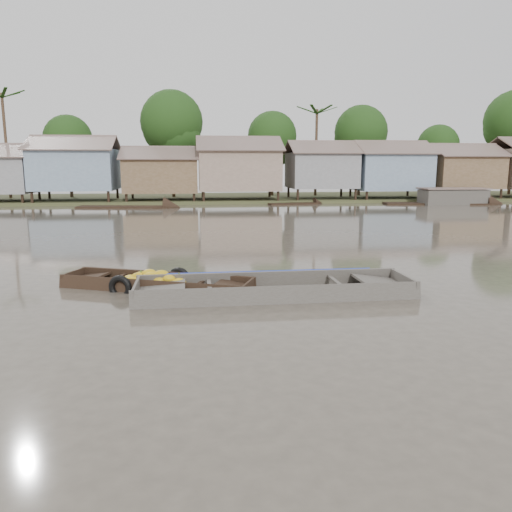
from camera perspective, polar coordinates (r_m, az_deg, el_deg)
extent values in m
plane|color=#494238|center=(12.62, -1.76, -4.00)|extent=(120.00, 120.00, 0.00)
cube|color=#384723|center=(45.29, -5.55, 6.47)|extent=(120.00, 12.00, 0.50)
cube|color=brown|center=(45.66, -27.13, 10.63)|extent=(5.90, 2.79, 1.19)
cube|color=#768BA3|center=(42.73, -19.90, 9.28)|extent=(6.20, 5.20, 3.20)
cube|color=brown|center=(41.38, -20.52, 12.07)|extent=(6.60, 3.02, 1.28)
cube|color=brown|center=(44.12, -19.66, 11.98)|extent=(6.60, 3.02, 1.28)
cube|color=brown|center=(41.77, -10.76, 9.02)|extent=(5.80, 4.60, 2.70)
cube|color=brown|center=(40.53, -10.96, 11.52)|extent=(6.20, 2.67, 1.14)
cube|color=brown|center=(43.01, -10.73, 11.45)|extent=(6.20, 2.67, 1.14)
cube|color=gray|center=(41.83, -2.01, 9.81)|extent=(6.50, 5.30, 3.30)
cube|color=brown|center=(40.43, -1.85, 12.76)|extent=(6.90, 3.08, 1.31)
cube|color=brown|center=(43.28, -2.20, 12.61)|extent=(6.90, 3.08, 1.31)
cube|color=gray|center=(43.00, 7.46, 9.68)|extent=(5.40, 4.70, 2.90)
cube|color=brown|center=(41.79, 7.96, 12.25)|extent=(5.80, 2.73, 1.17)
cube|color=brown|center=(44.25, 7.10, 12.17)|extent=(5.80, 2.73, 1.17)
cube|color=#768BA3|center=(44.85, 15.00, 9.32)|extent=(6.00, 5.00, 3.10)
cube|color=brown|center=(43.62, 15.80, 11.89)|extent=(6.40, 2.90, 1.24)
cube|color=brown|center=(46.13, 14.49, 11.85)|extent=(6.40, 2.90, 1.24)
cube|color=brown|center=(47.64, 22.37, 8.88)|extent=(5.70, 4.90, 2.80)
cube|color=brown|center=(46.50, 23.33, 11.08)|extent=(6.10, 2.85, 1.21)
cube|color=brown|center=(48.81, 21.76, 11.12)|extent=(6.10, 2.85, 1.21)
cylinder|color=#473323|center=(47.45, -20.46, 9.01)|extent=(0.28, 0.28, 4.90)
sphere|color=#133510|center=(47.49, -20.68, 12.38)|extent=(4.20, 4.20, 4.20)
cylinder|color=#473323|center=(45.21, -9.48, 10.36)|extent=(0.28, 0.28, 6.30)
sphere|color=#133510|center=(45.35, -9.63, 14.91)|extent=(5.40, 5.40, 5.40)
cylinder|color=#473323|center=(46.71, 1.85, 9.85)|extent=(0.28, 0.28, 5.25)
sphere|color=#133510|center=(46.78, 1.87, 13.53)|extent=(4.50, 4.50, 4.50)
cylinder|color=#473323|center=(47.62, 11.74, 9.87)|extent=(0.28, 0.28, 5.60)
sphere|color=#133510|center=(47.71, 11.89, 13.71)|extent=(4.80, 4.80, 4.80)
cylinder|color=#473323|center=(51.63, 19.91, 8.92)|extent=(0.28, 0.28, 4.55)
sphere|color=#133510|center=(51.65, 20.10, 11.79)|extent=(3.90, 3.90, 3.90)
cylinder|color=#473323|center=(54.27, 27.17, 9.55)|extent=(0.28, 0.28, 6.65)
cylinder|color=#473323|center=(48.38, -26.63, 11.01)|extent=(0.24, 0.24, 9.00)
cylinder|color=#473323|center=(47.00, 6.88, 11.47)|extent=(0.24, 0.24, 8.00)
cube|color=black|center=(13.12, -11.21, -3.99)|extent=(4.88, 2.67, 0.08)
cube|color=black|center=(13.54, -10.26, -2.68)|extent=(4.68, 1.97, 0.46)
cube|color=black|center=(12.62, -12.30, -3.73)|extent=(4.68, 1.97, 0.46)
cube|color=black|center=(12.22, -0.88, -3.95)|extent=(0.46, 1.03, 0.44)
cube|color=black|center=(12.33, -2.78, -3.57)|extent=(1.13, 1.18, 0.18)
cube|color=black|center=(14.30, -20.08, -2.46)|extent=(0.46, 1.03, 0.44)
cube|color=black|center=(14.05, -18.67, -2.36)|extent=(1.13, 1.18, 0.18)
cube|color=black|center=(13.60, -15.68, -2.45)|extent=(0.48, 1.00, 0.05)
cube|color=black|center=(12.59, -6.47, -3.15)|extent=(0.48, 1.00, 0.05)
ellipsoid|color=gold|center=(12.73, -9.91, -2.56)|extent=(0.37, 0.32, 0.19)
ellipsoid|color=gold|center=(13.16, -12.10, -1.97)|extent=(0.45, 0.38, 0.23)
ellipsoid|color=gold|center=(13.06, -12.15, -2.40)|extent=(0.44, 0.38, 0.23)
ellipsoid|color=gold|center=(12.45, -8.37, -3.63)|extent=(0.39, 0.34, 0.20)
ellipsoid|color=gold|center=(12.93, -8.08, -2.77)|extent=(0.46, 0.40, 0.24)
ellipsoid|color=gold|center=(13.28, -12.93, -2.25)|extent=(0.47, 0.40, 0.25)
ellipsoid|color=gold|center=(13.21, -14.14, -2.80)|extent=(0.47, 0.40, 0.25)
ellipsoid|color=gold|center=(13.24, -9.62, -2.62)|extent=(0.39, 0.34, 0.20)
ellipsoid|color=gold|center=(13.34, -13.35, -2.30)|extent=(0.40, 0.35, 0.21)
ellipsoid|color=gold|center=(12.77, -11.49, -3.28)|extent=(0.38, 0.33, 0.20)
ellipsoid|color=gold|center=(13.30, -11.37, -2.43)|extent=(0.38, 0.33, 0.20)
ellipsoid|color=gold|center=(12.66, -8.80, -3.01)|extent=(0.43, 0.37, 0.23)
ellipsoid|color=gold|center=(13.18, -14.82, -3.26)|extent=(0.38, 0.32, 0.20)
ellipsoid|color=gold|center=(12.94, -11.87, -2.30)|extent=(0.45, 0.38, 0.23)
ellipsoid|color=gold|center=(13.11, -14.05, -3.12)|extent=(0.46, 0.39, 0.24)
ellipsoid|color=gold|center=(13.37, -11.75, -2.21)|extent=(0.37, 0.32, 0.19)
ellipsoid|color=gold|center=(13.16, -13.84, -2.81)|extent=(0.42, 0.36, 0.22)
ellipsoid|color=gold|center=(13.22, -11.84, -2.32)|extent=(0.42, 0.36, 0.22)
ellipsoid|color=gold|center=(12.98, -12.95, -2.71)|extent=(0.36, 0.31, 0.19)
ellipsoid|color=gold|center=(13.08, -11.02, -2.08)|extent=(0.36, 0.31, 0.19)
ellipsoid|color=gold|center=(13.04, -8.55, -2.85)|extent=(0.41, 0.35, 0.21)
ellipsoid|color=gold|center=(13.53, -14.15, -2.55)|extent=(0.43, 0.37, 0.22)
ellipsoid|color=gold|center=(12.93, -10.78, -2.14)|extent=(0.48, 0.41, 0.25)
ellipsoid|color=gold|center=(12.85, -10.09, -2.51)|extent=(0.43, 0.37, 0.23)
ellipsoid|color=gold|center=(13.36, -14.18, -2.63)|extent=(0.47, 0.41, 0.25)
ellipsoid|color=gold|center=(13.25, -11.50, -2.33)|extent=(0.42, 0.36, 0.22)
ellipsoid|color=gold|center=(13.15, -11.24, -2.31)|extent=(0.45, 0.38, 0.23)
ellipsoid|color=gold|center=(13.22, -9.81, -2.59)|extent=(0.41, 0.35, 0.21)
ellipsoid|color=gold|center=(12.83, -10.94, -2.76)|extent=(0.41, 0.35, 0.21)
cylinder|color=#3F6626|center=(13.21, -13.01, -1.97)|extent=(0.04, 0.04, 0.16)
cylinder|color=#3F6626|center=(12.94, -10.58, -2.14)|extent=(0.04, 0.04, 0.16)
cylinder|color=#3F6626|center=(12.76, -8.78, -2.26)|extent=(0.04, 0.04, 0.16)
torus|color=black|center=(13.45, -8.77, -2.64)|extent=(0.67, 0.39, 0.65)
torus|color=black|center=(12.88, -15.25, -3.48)|extent=(0.65, 0.38, 0.63)
cube|color=#423D38|center=(12.27, 2.10, -4.81)|extent=(6.62, 1.48, 0.08)
cube|color=#423D38|center=(12.99, 1.52, -2.90)|extent=(6.75, 0.21, 0.54)
cube|color=#423D38|center=(11.44, 2.77, -4.76)|extent=(6.75, 0.21, 0.54)
cube|color=#423D38|center=(13.15, 16.46, -3.16)|extent=(0.07, 1.65, 0.51)
cube|color=#423D38|center=(12.92, 14.14, -3.00)|extent=(1.16, 1.43, 0.22)
cube|color=#423D38|center=(12.13, -13.51, -4.17)|extent=(0.07, 1.65, 0.51)
cube|color=#423D38|center=(12.06, -10.81, -3.82)|extent=(1.16, 1.43, 0.22)
cube|color=#423D38|center=(12.03, -5.34, -3.50)|extent=(0.11, 1.58, 0.05)
cube|color=#423D38|center=(12.54, 9.26, -3.02)|extent=(0.11, 1.58, 0.05)
cube|color=#665E54|center=(12.26, 2.10, -4.65)|extent=(5.04, 1.34, 0.02)
cube|color=#1028A3|center=(12.99, 1.49, -1.96)|extent=(5.46, 0.13, 0.13)
torus|color=olive|center=(12.71, 14.23, -4.32)|extent=(0.38, 0.38, 0.05)
torus|color=olive|center=(12.70, 14.24, -4.16)|extent=(0.31, 0.31, 0.05)
cube|color=black|center=(37.62, -14.94, 5.27)|extent=(6.70, 2.40, 0.35)
cube|color=black|center=(42.00, 19.92, 5.51)|extent=(8.31, 2.96, 0.35)
cube|color=black|center=(39.45, 4.27, 5.82)|extent=(4.05, 1.70, 0.35)
cube|color=black|center=(42.33, 21.58, 6.25)|extent=(5.00, 2.00, 1.20)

